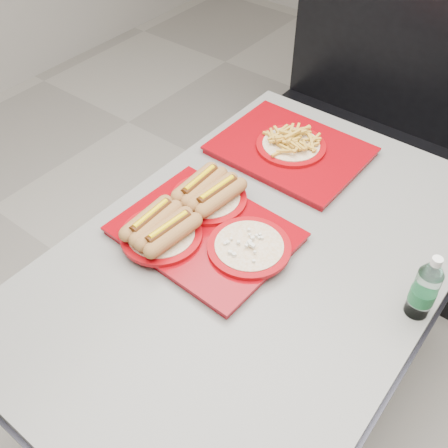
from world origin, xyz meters
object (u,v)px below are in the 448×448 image
Objects in this scene: tray_near at (201,224)px; tray_far at (291,147)px; diner_table at (256,290)px; booth_bench at (401,158)px; water_bottle at (425,290)px.

tray_far is at bearing 90.16° from tray_near.
diner_table is 2.97× the size of tray_near.
tray_far is (-0.17, -0.68, 0.37)m from booth_bench.
diner_table is 1.11m from booth_bench.
tray_far is at bearing 112.02° from diner_table.
tray_near is 2.51× the size of water_bottle.
tray_near is at bearing -98.35° from booth_bench.
tray_near is 1.02× the size of tray_far.
tray_near reaches higher than tray_far.
tray_near is at bearing -89.84° from tray_far.
booth_bench is (0.00, 1.09, -0.18)m from diner_table.
water_bottle is (0.58, -0.34, 0.06)m from tray_far.
tray_near is (-0.17, -1.14, 0.38)m from booth_bench.
tray_near reaches higher than diner_table.
water_bottle reaches higher than tray_far.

